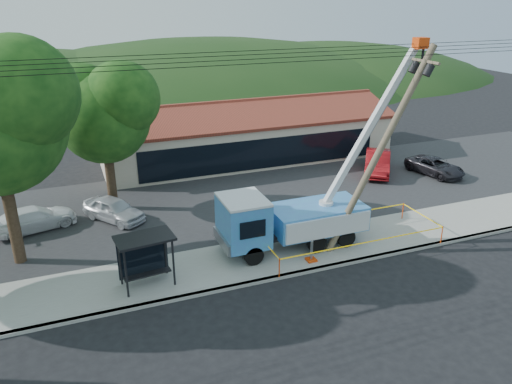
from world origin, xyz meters
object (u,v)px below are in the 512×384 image
Objects in this scene: bus_shelter at (144,248)px; car_silver at (115,221)px; car_red at (376,174)px; car_dark at (434,175)px; leaning_pole at (384,141)px; car_white at (36,231)px; utility_truck at (289,216)px.

bus_shelter is 7.74m from car_silver.
car_red is 4.09m from car_dark.
leaning_pole is at bearing -155.11° from car_dark.
car_white is (-4.80, 7.84, -1.88)m from bus_shelter.
car_red is at bearing -31.96° from car_silver.
car_silver is 0.91× the size of car_dark.
utility_truck is at bearing -168.31° from car_dark.
car_white is (-22.92, -1.07, 0.00)m from car_red.
car_white is (-12.18, 6.95, -1.81)m from utility_truck.
car_white is at bearing -142.61° from car_red.
car_red reaches higher than car_silver.
leaning_pole reaches higher than car_dark.
bus_shelter is (-11.80, 0.30, -3.70)m from leaning_pole.
leaning_pole is at bearing -15.07° from utility_truck.
utility_truck reaches higher than car_dark.
bus_shelter reaches higher than car_dark.
utility_truck is 5.93m from leaning_pole.
car_white is (-16.60, 8.14, -5.58)m from leaning_pole.
car_dark is at bearing -37.16° from car_silver.
car_red is at bearing 36.73° from utility_truck.
car_dark is (22.39, -0.34, 0.00)m from car_silver.
bus_shelter is 0.66× the size of car_silver.
leaning_pole is 2.31× the size of car_dark.
utility_truck is 13.52m from car_red.
bus_shelter is at bearing -173.61° from car_dark.
car_silver is at bearing -140.95° from car_red.
car_silver is at bearing 167.37° from car_dark.
leaning_pole is (4.42, -1.19, 3.77)m from utility_truck.
bus_shelter is at bearing -119.10° from car_red.
utility_truck is 1.06× the size of leaning_pole.
utility_truck is at bearing 164.93° from leaning_pole.
car_silver is at bearing -111.59° from car_white.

